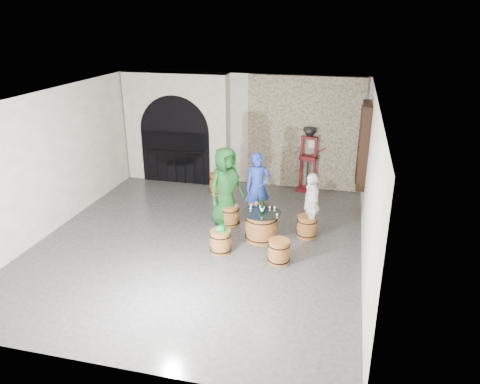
% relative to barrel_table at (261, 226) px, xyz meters
% --- Properties ---
extents(ground, '(8.00, 8.00, 0.00)m').
position_rel_barrel_table_xyz_m(ground, '(-1.30, -0.39, -0.33)').
color(ground, '#2C2C2E').
rests_on(ground, ground).
extents(wall_back, '(8.00, 0.00, 8.00)m').
position_rel_barrel_table_xyz_m(wall_back, '(-1.30, 3.61, 1.27)').
color(wall_back, silver).
rests_on(wall_back, ground).
extents(wall_front, '(8.00, 0.00, 8.00)m').
position_rel_barrel_table_xyz_m(wall_front, '(-1.30, -4.39, 1.27)').
color(wall_front, silver).
rests_on(wall_front, ground).
extents(wall_left, '(0.00, 8.00, 8.00)m').
position_rel_barrel_table_xyz_m(wall_left, '(-4.80, -0.39, 1.27)').
color(wall_left, silver).
rests_on(wall_left, ground).
extents(wall_right, '(0.00, 8.00, 8.00)m').
position_rel_barrel_table_xyz_m(wall_right, '(2.20, -0.39, 1.27)').
color(wall_right, silver).
rests_on(wall_right, ground).
extents(ceiling, '(8.00, 8.00, 0.00)m').
position_rel_barrel_table_xyz_m(ceiling, '(-1.30, -0.39, 2.87)').
color(ceiling, beige).
rests_on(ceiling, wall_back).
extents(stone_facing_panel, '(3.20, 0.12, 3.18)m').
position_rel_barrel_table_xyz_m(stone_facing_panel, '(0.50, 3.55, 1.27)').
color(stone_facing_panel, '#9E937E').
rests_on(stone_facing_panel, ground).
extents(arched_opening, '(3.10, 0.60, 3.19)m').
position_rel_barrel_table_xyz_m(arched_opening, '(-3.20, 3.35, 1.25)').
color(arched_opening, silver).
rests_on(arched_opening, ground).
extents(shuttered_window, '(0.23, 1.10, 2.00)m').
position_rel_barrel_table_xyz_m(shuttered_window, '(2.08, 2.01, 1.47)').
color(shuttered_window, black).
rests_on(shuttered_window, wall_right).
extents(barrel_table, '(0.87, 0.87, 0.68)m').
position_rel_barrel_table_xyz_m(barrel_table, '(0.00, 0.00, 0.00)').
color(barrel_table, brown).
rests_on(barrel_table, ground).
extents(barrel_stool_left, '(0.46, 0.46, 0.51)m').
position_rel_barrel_table_xyz_m(barrel_stool_left, '(-0.88, 0.58, -0.08)').
color(barrel_stool_left, brown).
rests_on(barrel_stool_left, ground).
extents(barrel_stool_far, '(0.46, 0.46, 0.51)m').
position_rel_barrel_table_xyz_m(barrel_stool_far, '(-0.29, 1.01, -0.08)').
color(barrel_stool_far, brown).
rests_on(barrel_stool_far, ground).
extents(barrel_stool_right, '(0.46, 0.46, 0.51)m').
position_rel_barrel_table_xyz_m(barrel_stool_right, '(0.98, 0.40, -0.08)').
color(barrel_stool_right, brown).
rests_on(barrel_stool_right, ground).
extents(barrel_stool_near_right, '(0.46, 0.46, 0.51)m').
position_rel_barrel_table_xyz_m(barrel_stool_near_right, '(0.54, -0.90, -0.08)').
color(barrel_stool_near_right, brown).
rests_on(barrel_stool_near_right, ground).
extents(barrel_stool_near_left, '(0.46, 0.46, 0.51)m').
position_rel_barrel_table_xyz_m(barrel_stool_near_left, '(-0.73, -0.76, -0.08)').
color(barrel_stool_near_left, brown).
rests_on(barrel_stool_near_left, ground).
extents(green_cap, '(0.26, 0.21, 0.12)m').
position_rel_barrel_table_xyz_m(green_cap, '(-0.72, -0.76, 0.22)').
color(green_cap, '#0C872D').
rests_on(green_cap, barrel_stool_near_left).
extents(person_green, '(1.03, 1.11, 1.90)m').
position_rel_barrel_table_xyz_m(person_green, '(-0.99, 0.65, 0.62)').
color(person_green, '#13451A').
rests_on(person_green, ground).
extents(person_blue, '(0.74, 0.65, 1.70)m').
position_rel_barrel_table_xyz_m(person_blue, '(-0.30, 1.03, 0.52)').
color(person_blue, '#1C339B').
rests_on(person_blue, ground).
extents(person_white, '(0.55, 0.95, 1.53)m').
position_rel_barrel_table_xyz_m(person_white, '(1.04, 0.42, 0.43)').
color(person_white, white).
rests_on(person_white, ground).
extents(wine_bottle_left, '(0.08, 0.08, 0.32)m').
position_rel_barrel_table_xyz_m(wine_bottle_left, '(-0.02, 0.08, 0.47)').
color(wine_bottle_left, black).
rests_on(wine_bottle_left, barrel_table).
extents(wine_bottle_center, '(0.08, 0.08, 0.32)m').
position_rel_barrel_table_xyz_m(wine_bottle_center, '(0.02, -0.06, 0.47)').
color(wine_bottle_center, black).
rests_on(wine_bottle_center, barrel_table).
extents(wine_bottle_right, '(0.08, 0.08, 0.32)m').
position_rel_barrel_table_xyz_m(wine_bottle_right, '(0.02, 0.06, 0.47)').
color(wine_bottle_right, black).
rests_on(wine_bottle_right, barrel_table).
extents(tasting_glass_a, '(0.05, 0.05, 0.10)m').
position_rel_barrel_table_xyz_m(tasting_glass_a, '(-0.25, -0.01, 0.39)').
color(tasting_glass_a, '#BE5D25').
rests_on(tasting_glass_a, barrel_table).
extents(tasting_glass_b, '(0.05, 0.05, 0.10)m').
position_rel_barrel_table_xyz_m(tasting_glass_b, '(0.26, 0.15, 0.39)').
color(tasting_glass_b, '#BE5D25').
rests_on(tasting_glass_b, barrel_table).
extents(tasting_glass_c, '(0.05, 0.05, 0.10)m').
position_rel_barrel_table_xyz_m(tasting_glass_c, '(-0.19, 0.33, 0.39)').
color(tasting_glass_c, '#BE5D25').
rests_on(tasting_glass_c, barrel_table).
extents(tasting_glass_d, '(0.05, 0.05, 0.10)m').
position_rel_barrel_table_xyz_m(tasting_glass_d, '(0.16, 0.14, 0.39)').
color(tasting_glass_d, '#BE5D25').
rests_on(tasting_glass_d, barrel_table).
extents(tasting_glass_e, '(0.05, 0.05, 0.10)m').
position_rel_barrel_table_xyz_m(tasting_glass_e, '(0.38, -0.21, 0.39)').
color(tasting_glass_e, '#BE5D25').
rests_on(tasting_glass_e, barrel_table).
extents(tasting_glass_f, '(0.05, 0.05, 0.10)m').
position_rel_barrel_table_xyz_m(tasting_glass_f, '(-0.27, 0.13, 0.39)').
color(tasting_glass_f, '#BE5D25').
rests_on(tasting_glass_f, barrel_table).
extents(side_barrel, '(0.46, 0.46, 0.61)m').
position_rel_barrel_table_xyz_m(side_barrel, '(-1.74, 2.46, -0.03)').
color(side_barrel, brown).
rests_on(side_barrel, ground).
extents(corking_press, '(0.76, 0.48, 1.82)m').
position_rel_barrel_table_xyz_m(corking_press, '(0.68, 3.30, 0.73)').
color(corking_press, '#4E0D12').
rests_on(corking_press, ground).
extents(control_box, '(0.18, 0.10, 0.22)m').
position_rel_barrel_table_xyz_m(control_box, '(0.75, 3.47, 1.02)').
color(control_box, silver).
rests_on(control_box, wall_back).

